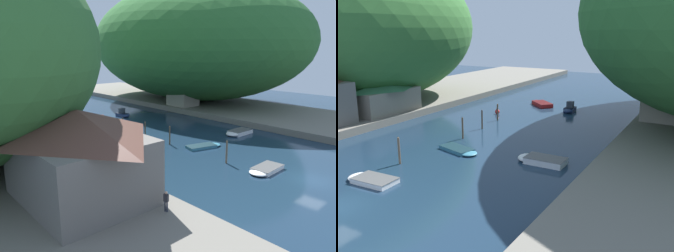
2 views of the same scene
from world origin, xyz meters
The scene contains 18 objects.
water_surface centered at (0.00, 30.00, 0.00)m, with size 130.00×130.00×0.00m, color #192D42.
right_bank centered at (25.80, 30.00, 0.53)m, with size 22.00×120.00×1.05m.
hillside_right centered at (26.90, 43.08, 14.84)m, with size 41.92×58.69×27.57m.
waterfront_building centered at (-20.70, 10.33, 4.95)m, with size 9.36×12.18×7.55m.
boathouse_shed centered at (-18.18, 22.35, 3.41)m, with size 5.44×10.72×4.57m.
right_bank_cottage centered at (18.05, 37.53, 4.01)m, with size 5.22×6.06×5.72m.
boat_far_upstream centered at (9.53, 16.43, 0.33)m, with size 5.01×2.25×0.67m.
boat_moored_right centered at (-2.35, 42.98, 0.32)m, with size 5.49×5.25×0.65m.
boat_cabin_cruiser centered at (-1.55, 4.70, 0.23)m, with size 4.84×2.37×0.47m.
boat_far_right_bank centered at (0.47, 15.31, 0.19)m, with size 5.40×3.16×0.39m.
boat_open_rowboat centered at (3.96, 40.22, 0.51)m, with size 1.73×3.19×1.70m.
mooring_post_nearest centered at (-2.52, 9.28, 1.41)m, with size 0.23×0.23×2.81m.
mooring_post_middle centered at (-2.24, 19.58, 1.36)m, with size 0.21×0.21×2.71m.
mooring_post_fourth centered at (-2.69, 24.63, 1.30)m, with size 0.20×0.20×2.59m.
mooring_post_farthest centered at (-3.29, 29.71, 1.25)m, with size 0.22×0.22×2.49m.
channel_buoy_near centered at (-5.46, 33.29, 0.43)m, with size 0.73×0.73×1.10m.
person_on_quay centered at (-17.07, 3.74, 2.03)m, with size 0.32×0.43×1.69m.
person_by_boathouse centered at (-16.66, 15.09, 2.03)m, with size 0.24×0.39×1.69m.
Camera 1 is at (-32.41, -13.46, 13.30)m, focal length 35.00 mm.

